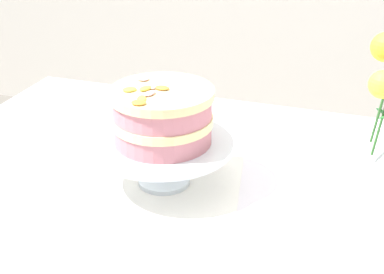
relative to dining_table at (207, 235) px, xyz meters
name	(u,v)px	position (x,y,z in m)	size (l,w,h in m)	color
dining_table	(207,235)	(0.00, 0.00, 0.00)	(1.40, 1.00, 0.74)	white
linen_napkin	(164,183)	(-0.10, 0.02, 0.09)	(0.32, 0.32, 0.00)	white
cake_stand	(163,149)	(-0.10, 0.02, 0.17)	(0.29, 0.29, 0.10)	silver
layer_cake	(162,116)	(-0.10, 0.02, 0.25)	(0.21, 0.21, 0.12)	#CC7A84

